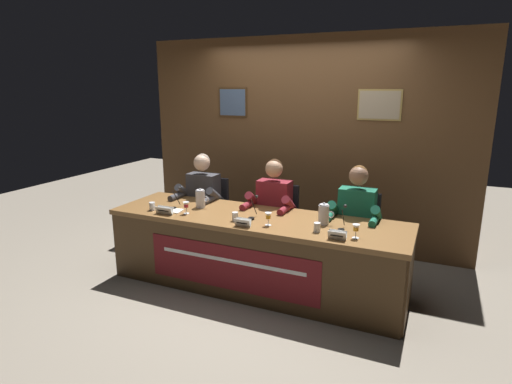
% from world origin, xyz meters
% --- Properties ---
extents(ground_plane, '(12.00, 12.00, 0.00)m').
position_xyz_m(ground_plane, '(0.00, 0.00, 0.00)').
color(ground_plane, gray).
extents(wall_back_panelled, '(4.20, 0.14, 2.60)m').
position_xyz_m(wall_back_panelled, '(0.00, 1.40, 1.30)').
color(wall_back_panelled, brown).
rests_on(wall_back_panelled, ground_plane).
extents(conference_table, '(3.00, 0.86, 0.74)m').
position_xyz_m(conference_table, '(-0.00, -0.11, 0.51)').
color(conference_table, brown).
rests_on(conference_table, ground_plane).
extents(chair_left, '(0.44, 0.44, 0.92)m').
position_xyz_m(chair_left, '(-0.90, 0.61, 0.45)').
color(chair_left, black).
rests_on(chair_left, ground_plane).
extents(panelist_left, '(0.51, 0.48, 1.25)m').
position_xyz_m(panelist_left, '(-0.90, 0.41, 0.73)').
color(panelist_left, black).
rests_on(panelist_left, ground_plane).
extents(nameplate_left, '(0.19, 0.06, 0.08)m').
position_xyz_m(nameplate_left, '(-0.88, -0.31, 0.78)').
color(nameplate_left, white).
rests_on(nameplate_left, conference_table).
extents(juice_glass_left, '(0.06, 0.06, 0.12)m').
position_xyz_m(juice_glass_left, '(-0.68, -0.21, 0.83)').
color(juice_glass_left, white).
rests_on(juice_glass_left, conference_table).
extents(water_cup_left, '(0.06, 0.06, 0.08)m').
position_xyz_m(water_cup_left, '(-1.08, -0.25, 0.78)').
color(water_cup_left, silver).
rests_on(water_cup_left, conference_table).
extents(microphone_left, '(0.06, 0.17, 0.22)m').
position_xyz_m(microphone_left, '(-0.90, -0.09, 0.82)').
color(microphone_left, black).
rests_on(microphone_left, conference_table).
extents(chair_center, '(0.44, 0.44, 0.92)m').
position_xyz_m(chair_center, '(0.00, 0.61, 0.45)').
color(chair_center, black).
rests_on(chair_center, ground_plane).
extents(panelist_center, '(0.51, 0.48, 1.25)m').
position_xyz_m(panelist_center, '(0.00, 0.41, 0.73)').
color(panelist_center, black).
rests_on(panelist_center, ground_plane).
extents(nameplate_center, '(0.15, 0.06, 0.08)m').
position_xyz_m(nameplate_center, '(0.02, -0.34, 0.78)').
color(nameplate_center, white).
rests_on(nameplate_center, conference_table).
extents(juice_glass_center, '(0.06, 0.06, 0.12)m').
position_xyz_m(juice_glass_center, '(0.22, -0.21, 0.83)').
color(juice_glass_center, white).
rests_on(juice_glass_center, conference_table).
extents(water_cup_center, '(0.06, 0.06, 0.08)m').
position_xyz_m(water_cup_center, '(-0.13, -0.21, 0.78)').
color(water_cup_center, silver).
rests_on(water_cup_center, conference_table).
extents(microphone_center, '(0.06, 0.17, 0.22)m').
position_xyz_m(microphone_center, '(-0.00, -0.07, 0.82)').
color(microphone_center, black).
rests_on(microphone_center, conference_table).
extents(chair_right, '(0.44, 0.44, 0.92)m').
position_xyz_m(chair_right, '(0.90, 0.61, 0.45)').
color(chair_right, black).
rests_on(chair_right, ground_plane).
extents(panelist_right, '(0.51, 0.48, 1.25)m').
position_xyz_m(panelist_right, '(0.90, 0.41, 0.73)').
color(panelist_right, black).
rests_on(panelist_right, ground_plane).
extents(nameplate_right, '(0.15, 0.06, 0.08)m').
position_xyz_m(nameplate_right, '(0.89, -0.32, 0.78)').
color(nameplate_right, white).
rests_on(nameplate_right, conference_table).
extents(juice_glass_right, '(0.06, 0.06, 0.12)m').
position_xyz_m(juice_glass_right, '(1.03, -0.22, 0.83)').
color(juice_glass_right, white).
rests_on(juice_glass_right, conference_table).
extents(water_cup_right, '(0.06, 0.06, 0.08)m').
position_xyz_m(water_cup_right, '(0.68, -0.20, 0.78)').
color(water_cup_right, silver).
rests_on(water_cup_right, conference_table).
extents(microphone_right, '(0.06, 0.17, 0.22)m').
position_xyz_m(microphone_right, '(0.87, -0.05, 0.82)').
color(microphone_right, black).
rests_on(microphone_right, conference_table).
extents(water_pitcher_left_side, '(0.15, 0.10, 0.21)m').
position_xyz_m(water_pitcher_left_side, '(-0.67, 0.05, 0.84)').
color(water_pitcher_left_side, silver).
rests_on(water_pitcher_left_side, conference_table).
extents(water_pitcher_right_side, '(0.15, 0.10, 0.21)m').
position_xyz_m(water_pitcher_right_side, '(0.68, 0.04, 0.84)').
color(water_pitcher_right_side, silver).
rests_on(water_pitcher_right_side, conference_table).
extents(document_stack_left, '(0.23, 0.18, 0.01)m').
position_xyz_m(document_stack_left, '(-0.87, -0.20, 0.75)').
color(document_stack_left, white).
rests_on(document_stack_left, conference_table).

